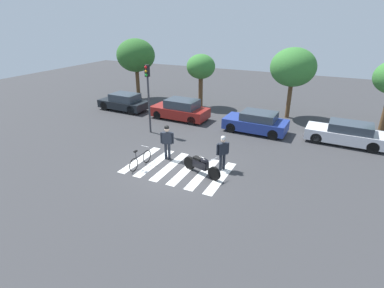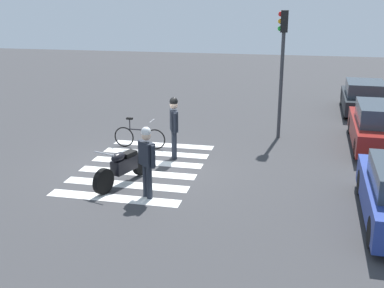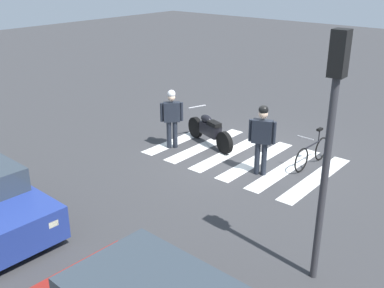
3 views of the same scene
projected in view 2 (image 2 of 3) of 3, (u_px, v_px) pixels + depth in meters
ground_plane at (142, 167)px, 13.67m from camera, size 60.00×60.00×0.00m
police_motorcycle at (123, 167)px, 12.35m from camera, size 2.15×0.93×1.04m
leaning_bicycle at (139, 137)px, 15.35m from camera, size 0.46×1.74×0.99m
officer_on_foot at (174, 123)px, 14.13m from camera, size 0.66×0.36×1.88m
officer_by_motorcycle at (147, 157)px, 11.33m from camera, size 0.48×0.52×1.77m
crosswalk_stripes at (142, 167)px, 13.67m from camera, size 4.95×3.33×0.01m
car_black_suv at (364, 98)px, 20.08m from camera, size 4.00×1.83×1.35m
car_maroon_wagon at (382, 127)px, 15.31m from camera, size 4.21×1.94×1.46m
traffic_light_pole at (282, 54)px, 15.80m from camera, size 0.25×0.33×4.29m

